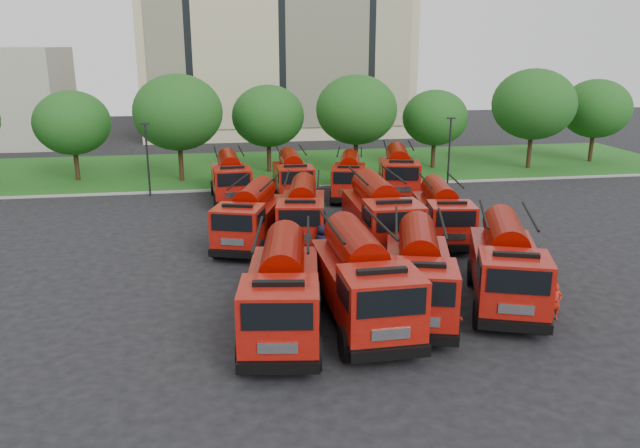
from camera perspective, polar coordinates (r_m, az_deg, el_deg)
The scene contains 31 objects.
ground at distance 29.38m, azimuth 1.25°, elevation -4.42°, with size 140.00×140.00×0.00m, color black.
lawn at distance 54.26m, azimuth -3.77°, elevation 5.21°, with size 70.00×16.00×0.12m, color #1E4D14.
curb at distance 46.37m, azimuth -2.78°, elevation 3.35°, with size 70.00×0.30×0.14m, color gray.
apartment_building at distance 75.34m, azimuth -4.09°, elevation 17.76°, with size 30.00×14.18×25.00m.
tree_1 at distance 51.54m, azimuth -21.72°, elevation 8.59°, with size 5.71×5.71×6.98m.
tree_2 at distance 48.88m, azimuth -12.87°, elevation 9.92°, with size 6.72×6.72×8.22m.
tree_3 at distance 51.51m, azimuth -4.77°, elevation 9.81°, with size 5.88×5.88×7.19m.
tree_4 at distance 51.01m, azimuth 3.35°, elevation 10.38°, with size 6.55×6.55×8.01m.
tree_5 at distance 54.00m, azimuth 10.47°, elevation 9.53°, with size 5.46×5.46×6.68m.
tree_6 at distance 55.75m, azimuth 18.96°, elevation 10.32°, with size 6.89×6.89×8.42m.
tree_7 at distance 61.06m, azimuth 23.91°, elevation 9.62°, with size 6.05×6.05×7.39m.
lamp_post_0 at distance 45.13m, azimuth -15.52°, elevation 6.09°, with size 0.60×0.25×5.11m.
lamp_post_1 at distance 47.99m, azimuth 11.76°, elevation 6.91°, with size 0.60×0.25×5.11m.
fire_truck_0 at distance 22.81m, azimuth -3.46°, elevation -6.02°, with size 3.64×7.81×3.42m.
fire_truck_1 at distance 23.67m, azimuth 3.88°, elevation -5.05°, with size 2.99×7.80×3.52m.
fire_truck_2 at distance 24.83m, azimuth 9.00°, elevation -4.42°, with size 4.42×7.74×3.34m.
fire_truck_3 at distance 26.55m, azimuth 16.66°, elevation -3.50°, with size 4.86×7.84×3.38m.
fire_truck_4 at distance 33.20m, azimuth -6.41°, elevation 0.76°, with size 4.34×7.22×3.11m.
fire_truck_5 at distance 33.78m, azimuth -1.64°, elevation 1.15°, with size 3.51×7.21×3.14m.
fire_truck_6 at distance 32.76m, azimuth 5.52°, elevation 0.96°, with size 2.91×7.78×3.53m.
fire_truck_7 at distance 34.50m, azimuth 11.11°, elevation 1.06°, with size 3.23×6.91×3.02m.
fire_truck_8 at distance 42.87m, azimuth -8.19°, elevation 4.22°, with size 2.80×7.02×3.15m.
fire_truck_9 at distance 43.17m, azimuth -2.55°, elevation 4.42°, with size 2.64×6.88×3.10m.
fire_truck_10 at distance 43.47m, azimuth 2.68°, elevation 4.40°, with size 3.64×6.80×2.94m.
fire_truck_11 at distance 44.25m, azimuth 7.17°, elevation 4.74°, with size 4.00×7.64×3.31m.
firefighter_0 at distance 26.15m, azimuth 20.53°, elevation -8.19°, with size 0.54×0.40×1.48m, color #B61A0E.
firefighter_1 at distance 23.36m, azimuth 11.81°, elevation -10.44°, with size 0.80×0.44×1.64m, color #B61A0E.
firefighter_2 at distance 27.28m, azimuth 18.68°, elevation -6.98°, with size 1.07×0.61×1.82m, color #B61A0E.
firefighter_3 at distance 30.05m, azimuth 14.98°, elevation -4.51°, with size 1.24×0.64×1.91m, color black.
firefighter_4 at distance 30.84m, azimuth 0.19°, elevation -3.40°, with size 0.91×0.59×1.86m, color black.
firefighter_5 at distance 34.41m, azimuth 10.17°, elevation -1.57°, with size 1.55×0.67×1.67m, color #B61A0E.
Camera 1 is at (-5.07, -27.04, 10.31)m, focal length 35.00 mm.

